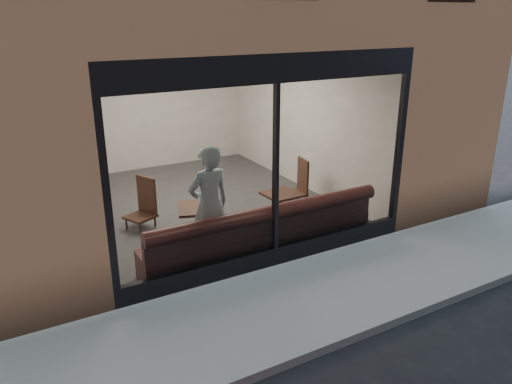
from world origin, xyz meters
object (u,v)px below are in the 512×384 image
cafe_table_left (199,208)px  person (209,206)px  banquette (262,242)px  cafe_table_right (281,194)px  cafe_chair_left (140,217)px  cafe_chair_right (294,193)px

cafe_table_left → person: bearing=-93.7°
banquette → cafe_table_right: 1.04m
cafe_table_right → cafe_chair_left: (-2.10, 1.42, -0.50)m
cafe_chair_right → cafe_table_right: bearing=55.6°
cafe_chair_left → cafe_chair_right: (3.10, -0.34, 0.00)m
person → cafe_chair_left: (-0.58, 1.77, -0.70)m
cafe_table_left → cafe_table_right: cafe_table_left is taller
banquette → person: bearing=166.5°
banquette → cafe_chair_right: bearing=43.5°
cafe_table_left → cafe_chair_right: size_ratio=1.49×
cafe_table_left → cafe_chair_left: cafe_table_left is taller
cafe_table_left → cafe_table_right: 1.50m
cafe_table_left → cafe_chair_right: cafe_table_left is taller
cafe_table_right → cafe_chair_left: 2.58m
person → cafe_chair_right: (2.52, 1.43, -0.70)m
person → cafe_chair_left: person is taller
cafe_chair_left → cafe_chair_right: same height
person → cafe_table_left: person is taller
cafe_chair_left → person: bearing=83.8°
cafe_table_right → cafe_chair_right: bearing=47.0°
cafe_table_right → cafe_chair_right: 1.55m
cafe_table_right → cafe_chair_right: (1.00, 1.07, -0.50)m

